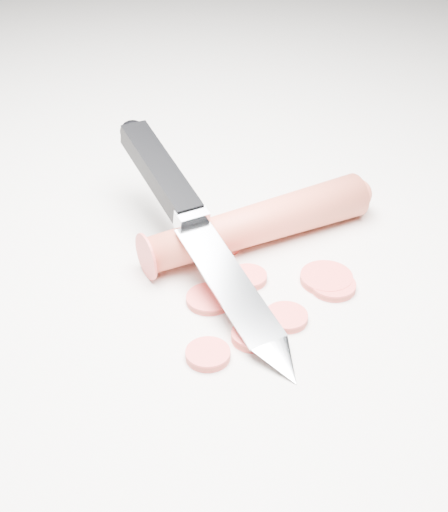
# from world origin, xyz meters

# --- Properties ---
(ground) EXTENTS (2.40, 2.40, 0.00)m
(ground) POSITION_xyz_m (0.00, 0.00, 0.00)
(ground) COLOR silver
(ground) RESTS_ON ground
(carrot) EXTENTS (0.18, 0.15, 0.03)m
(carrot) POSITION_xyz_m (-0.01, 0.03, 0.02)
(carrot) COLOR #D44C36
(carrot) RESTS_ON ground
(carrot_slice_0) EXTENTS (0.04, 0.04, 0.01)m
(carrot_slice_0) POSITION_xyz_m (-0.04, -0.06, 0.00)
(carrot_slice_0) COLOR #E53F3C
(carrot_slice_0) RESTS_ON ground
(carrot_slice_1) EXTENTS (0.03, 0.03, 0.01)m
(carrot_slice_1) POSITION_xyz_m (-0.01, -0.03, 0.00)
(carrot_slice_1) COLOR #E53F3C
(carrot_slice_1) RESTS_ON ground
(carrot_slice_2) EXTENTS (0.04, 0.04, 0.01)m
(carrot_slice_2) POSITION_xyz_m (0.05, -0.02, 0.00)
(carrot_slice_2) COLOR #E53F3C
(carrot_slice_2) RESTS_ON ground
(carrot_slice_3) EXTENTS (0.03, 0.03, 0.01)m
(carrot_slice_3) POSITION_xyz_m (-0.00, -0.10, 0.00)
(carrot_slice_3) COLOR #E53F3C
(carrot_slice_3) RESTS_ON ground
(carrot_slice_4) EXTENTS (0.03, 0.03, 0.01)m
(carrot_slice_4) POSITION_xyz_m (0.02, -0.07, 0.00)
(carrot_slice_4) COLOR #E53F3C
(carrot_slice_4) RESTS_ON ground
(carrot_slice_5) EXTENTS (0.04, 0.04, 0.01)m
(carrot_slice_5) POSITION_xyz_m (-0.04, 0.02, 0.00)
(carrot_slice_5) COLOR #E53F3C
(carrot_slice_5) RESTS_ON ground
(carrot_slice_6) EXTENTS (0.03, 0.03, 0.01)m
(carrot_slice_6) POSITION_xyz_m (-0.03, -0.12, 0.00)
(carrot_slice_6) COLOR #E53F3C
(carrot_slice_6) RESTS_ON ground
(carrot_slice_7) EXTENTS (0.04, 0.04, 0.01)m
(carrot_slice_7) POSITION_xyz_m (0.05, -0.03, 0.00)
(carrot_slice_7) COLOR #E53F3C
(carrot_slice_7) RESTS_ON ground
(kitchen_knife) EXTENTS (0.21, 0.25, 0.08)m
(kitchen_knife) POSITION_xyz_m (-0.05, -0.02, 0.04)
(kitchen_knife) COLOR silver
(kitchen_knife) RESTS_ON ground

